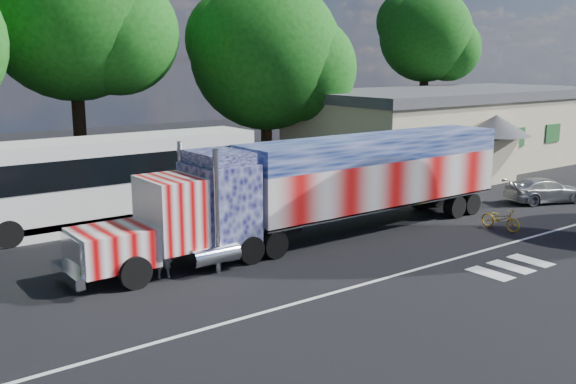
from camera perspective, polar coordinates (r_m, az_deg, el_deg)
ground at (r=24.20m, az=4.27°, el=-5.57°), size 100.00×100.00×0.00m
lane_markings at (r=22.88m, az=13.80°, el=-6.91°), size 30.00×2.67×0.01m
semi_truck at (r=26.24m, az=3.86°, el=0.75°), size 20.03×3.16×4.27m
coach_bus at (r=29.48m, az=-15.17°, el=1.14°), size 13.11×3.05×3.81m
hall_building at (r=45.31m, az=14.49°, el=5.58°), size 22.40×12.80×5.20m
parked_car at (r=35.25m, az=21.91°, el=0.14°), size 4.58×3.17×1.23m
woman at (r=21.83m, az=-11.02°, el=-5.36°), size 0.71×0.58×1.69m
bicycle at (r=28.93m, az=18.37°, el=-2.28°), size 0.75×1.86×0.96m
tree_ne_a at (r=39.81m, az=-1.74°, el=12.10°), size 9.66×9.20×12.09m
tree_n_mid at (r=36.95m, az=-18.37°, el=14.82°), size 9.80×9.33×14.27m
tree_far_ne at (r=52.94m, az=12.29°, el=13.39°), size 7.65×7.28×12.68m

